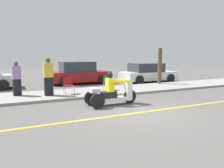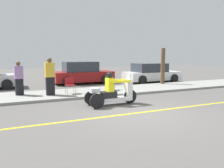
{
  "view_description": "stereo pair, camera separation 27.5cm",
  "coord_description": "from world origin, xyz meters",
  "px_view_note": "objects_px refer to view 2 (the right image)",
  "views": [
    {
      "loc": [
        -4.21,
        -6.48,
        2.05
      ],
      "look_at": [
        -0.32,
        1.56,
        0.88
      ],
      "focal_mm": 35.0,
      "sensor_mm": 36.0,
      "label": 1
    },
    {
      "loc": [
        -3.96,
        -6.6,
        2.05
      ],
      "look_at": [
        -0.32,
        1.56,
        0.88
      ],
      "focal_mm": 35.0,
      "sensor_mm": 36.0,
      "label": 2
    }
  ],
  "objects_px": {
    "folding_chair_curbside": "(110,81)",
    "parked_car_lot_far": "(82,73)",
    "parked_car_lot_center": "(151,73)",
    "motorcycle_trike": "(112,93)",
    "spectator_end_of_line": "(19,79)",
    "spectator_near_curb": "(50,77)",
    "folding_chair_set_back": "(70,84)",
    "tree_trunk": "(163,66)"
  },
  "relations": [
    {
      "from": "parked_car_lot_center",
      "to": "folding_chair_curbside",
      "type": "bearing_deg",
      "value": -148.13
    },
    {
      "from": "motorcycle_trike",
      "to": "parked_car_lot_center",
      "type": "xyz_separation_m",
      "value": [
        5.98,
        6.0,
        0.2
      ]
    },
    {
      "from": "spectator_end_of_line",
      "to": "parked_car_lot_center",
      "type": "relative_size",
      "value": 0.38
    },
    {
      "from": "spectator_end_of_line",
      "to": "folding_chair_set_back",
      "type": "bearing_deg",
      "value": -14.38
    },
    {
      "from": "parked_car_lot_far",
      "to": "tree_trunk",
      "type": "distance_m",
      "value": 5.8
    },
    {
      "from": "parked_car_lot_center",
      "to": "tree_trunk",
      "type": "bearing_deg",
      "value": -100.26
    },
    {
      "from": "folding_chair_curbside",
      "to": "spectator_near_curb",
      "type": "bearing_deg",
      "value": -175.22
    },
    {
      "from": "folding_chair_set_back",
      "to": "parked_car_lot_far",
      "type": "relative_size",
      "value": 0.19
    },
    {
      "from": "spectator_near_curb",
      "to": "folding_chair_set_back",
      "type": "height_order",
      "value": "spectator_near_curb"
    },
    {
      "from": "folding_chair_set_back",
      "to": "tree_trunk",
      "type": "height_order",
      "value": "tree_trunk"
    },
    {
      "from": "motorcycle_trike",
      "to": "parked_car_lot_far",
      "type": "distance_m",
      "value": 7.43
    },
    {
      "from": "tree_trunk",
      "to": "parked_car_lot_center",
      "type": "bearing_deg",
      "value": 79.74
    },
    {
      "from": "spectator_end_of_line",
      "to": "spectator_near_curb",
      "type": "relative_size",
      "value": 0.91
    },
    {
      "from": "folding_chair_set_back",
      "to": "spectator_end_of_line",
      "type": "bearing_deg",
      "value": 165.62
    },
    {
      "from": "motorcycle_trike",
      "to": "parked_car_lot_far",
      "type": "relative_size",
      "value": 0.52
    },
    {
      "from": "parked_car_lot_center",
      "to": "spectator_near_curb",
      "type": "bearing_deg",
      "value": -158.07
    },
    {
      "from": "motorcycle_trike",
      "to": "spectator_near_curb",
      "type": "distance_m",
      "value": 3.49
    },
    {
      "from": "folding_chair_curbside",
      "to": "tree_trunk",
      "type": "height_order",
      "value": "tree_trunk"
    },
    {
      "from": "parked_car_lot_far",
      "to": "parked_car_lot_center",
      "type": "bearing_deg",
      "value": -15.11
    },
    {
      "from": "spectator_near_curb",
      "to": "parked_car_lot_center",
      "type": "distance_m",
      "value": 8.72
    },
    {
      "from": "tree_trunk",
      "to": "folding_chair_set_back",
      "type": "bearing_deg",
      "value": -168.82
    },
    {
      "from": "tree_trunk",
      "to": "spectator_end_of_line",
      "type": "bearing_deg",
      "value": -175.44
    },
    {
      "from": "folding_chair_curbside",
      "to": "parked_car_lot_far",
      "type": "bearing_deg",
      "value": 94.0
    },
    {
      "from": "motorcycle_trike",
      "to": "parked_car_lot_center",
      "type": "height_order",
      "value": "parked_car_lot_center"
    },
    {
      "from": "tree_trunk",
      "to": "motorcycle_trike",
      "type": "bearing_deg",
      "value": -143.98
    },
    {
      "from": "spectator_near_curb",
      "to": "tree_trunk",
      "type": "distance_m",
      "value": 7.87
    },
    {
      "from": "spectator_end_of_line",
      "to": "folding_chair_curbside",
      "type": "height_order",
      "value": "spectator_end_of_line"
    },
    {
      "from": "tree_trunk",
      "to": "spectator_near_curb",
      "type": "bearing_deg",
      "value": -170.04
    },
    {
      "from": "motorcycle_trike",
      "to": "parked_car_lot_center",
      "type": "relative_size",
      "value": 0.51
    },
    {
      "from": "folding_chair_set_back",
      "to": "tree_trunk",
      "type": "relative_size",
      "value": 0.34
    },
    {
      "from": "spectator_end_of_line",
      "to": "parked_car_lot_far",
      "type": "bearing_deg",
      "value": 42.43
    },
    {
      "from": "folding_chair_curbside",
      "to": "parked_car_lot_far",
      "type": "height_order",
      "value": "parked_car_lot_far"
    },
    {
      "from": "spectator_near_curb",
      "to": "tree_trunk",
      "type": "relative_size",
      "value": 0.75
    },
    {
      "from": "spectator_end_of_line",
      "to": "spectator_near_curb",
      "type": "xyz_separation_m",
      "value": [
        1.39,
        -0.63,
        0.08
      ]
    },
    {
      "from": "parked_car_lot_center",
      "to": "spectator_end_of_line",
      "type": "bearing_deg",
      "value": -164.52
    },
    {
      "from": "motorcycle_trike",
      "to": "tree_trunk",
      "type": "xyz_separation_m",
      "value": [
        5.64,
        4.1,
        0.84
      ]
    },
    {
      "from": "parked_car_lot_center",
      "to": "parked_car_lot_far",
      "type": "bearing_deg",
      "value": 164.89
    },
    {
      "from": "spectator_end_of_line",
      "to": "tree_trunk",
      "type": "distance_m",
      "value": 9.17
    },
    {
      "from": "parked_car_lot_far",
      "to": "folding_chair_curbside",
      "type": "bearing_deg",
      "value": -86.0
    },
    {
      "from": "spectator_end_of_line",
      "to": "folding_chair_set_back",
      "type": "relative_size",
      "value": 2.02
    },
    {
      "from": "motorcycle_trike",
      "to": "tree_trunk",
      "type": "height_order",
      "value": "tree_trunk"
    },
    {
      "from": "motorcycle_trike",
      "to": "spectator_near_curb",
      "type": "relative_size",
      "value": 1.23
    }
  ]
}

